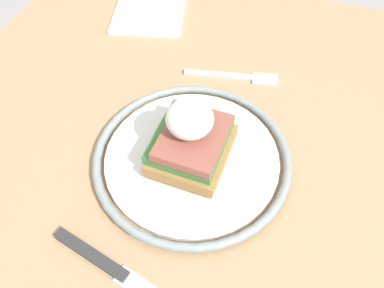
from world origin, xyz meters
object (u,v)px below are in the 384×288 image
(plate, at_px, (192,158))
(napkin, at_px, (148,15))
(fork, at_px, (236,77))
(sandwich, at_px, (191,138))
(knife, at_px, (122,275))

(plate, relative_size, napkin, 2.03)
(plate, xyz_separation_m, fork, (-0.16, 0.01, -0.01))
(sandwich, distance_m, knife, 0.16)
(plate, height_order, napkin, plate)
(sandwich, bearing_deg, plate, 64.50)
(knife, distance_m, napkin, 0.44)
(fork, distance_m, napkin, 0.20)
(knife, relative_size, napkin, 1.75)
(plate, distance_m, fork, 0.16)
(sandwich, height_order, napkin, sandwich)
(fork, bearing_deg, plate, -2.89)
(sandwich, bearing_deg, knife, -5.36)
(fork, bearing_deg, napkin, -116.72)
(plate, bearing_deg, knife, -5.83)
(fork, bearing_deg, sandwich, -3.34)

